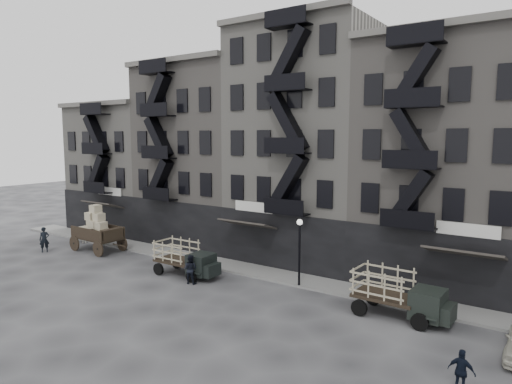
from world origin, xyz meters
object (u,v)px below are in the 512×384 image
Objects in this scene: horse at (79,235)px; policeman at (462,372)px; pedestrian_mid at (190,269)px; stake_truck_west at (185,256)px; pedestrian_west at (44,240)px; wagon at (96,225)px; stake_truck_east at (399,291)px.

horse is 1.07× the size of policeman.
pedestrian_mid is at bearing -7.08° from policeman.
stake_truck_west is 2.32× the size of pedestrian_west.
wagon is 10.63m from stake_truck_west.
stake_truck_west reaches higher than pedestrian_west.
wagon is 4.26m from pedestrian_west.
horse is 0.40× the size of wagon.
pedestrian_west is (-3.11, -2.69, -1.11)m from wagon.
horse is 3.46m from pedestrian_west.
pedestrian_west is 1.23× the size of policeman.
stake_truck_east reaches higher than pedestrian_west.
stake_truck_east is 12.74m from pedestrian_mid.
wagon is at bearing -22.94° from pedestrian_mid.
pedestrian_west is at bearing -137.88° from wagon.
stake_truck_west is 2.53× the size of pedestrian_mid.
wagon is 29.12m from policeman.
pedestrian_mid is 1.13× the size of policeman.
horse is 0.87× the size of pedestrian_west.
horse is at bearing 38.04° from pedestrian_west.
pedestrian_mid is (-12.57, -2.01, -0.49)m from stake_truck_east.
policeman is at bearing -63.40° from pedestrian_west.
pedestrian_west is 15.09m from pedestrian_mid.
pedestrian_mid is at bearing -112.05° from horse.
pedestrian_mid is at bearing -55.24° from pedestrian_west.
wagon is 2.19× the size of pedestrian_west.
horse is 15.67m from pedestrian_mid.
stake_truck_east is at bearing -52.55° from pedestrian_west.
wagon is 12.16m from pedestrian_mid.
pedestrian_west is at bearing 0.15° from policeman.
stake_truck_west is (10.57, -0.82, -0.79)m from wagon.
stake_truck_east is (13.96, 0.99, 0.08)m from stake_truck_west.
pedestrian_mid is at bearing -7.52° from wagon.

